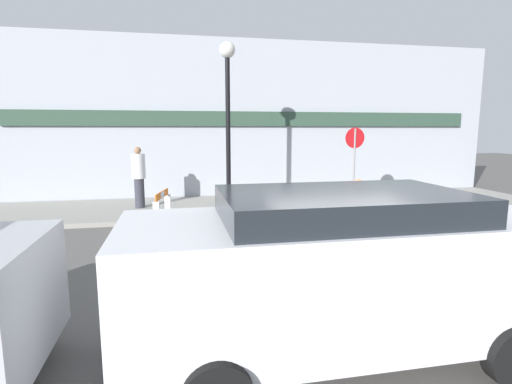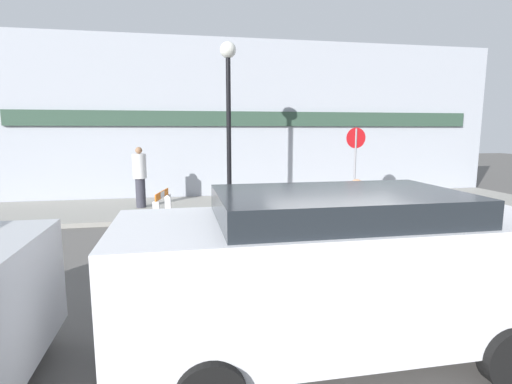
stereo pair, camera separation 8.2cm
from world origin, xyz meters
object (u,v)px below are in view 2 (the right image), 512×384
at_px(streetlamp_post, 229,103).
at_px(parked_car_1, 337,265).
at_px(person_pedestrian, 140,175).
at_px(person_worker, 355,226).
at_px(stop_sign, 355,155).

bearing_deg(streetlamp_post, parked_car_1, -88.22).
relative_size(person_pedestrian, parked_car_1, 0.39).
height_order(person_worker, parked_car_1, parked_car_1).
distance_m(streetlamp_post, person_worker, 5.96).
distance_m(streetlamp_post, parked_car_1, 7.69).
distance_m(stop_sign, parked_car_1, 7.95).
height_order(person_pedestrian, parked_car_1, person_pedestrian).
bearing_deg(stop_sign, person_pedestrian, -13.49).
height_order(streetlamp_post, person_pedestrian, streetlamp_post).
xyz_separation_m(streetlamp_post, person_worker, (1.37, -5.35, -2.25)).
bearing_deg(stop_sign, parked_car_1, 61.95).
distance_m(streetlamp_post, stop_sign, 3.97).
height_order(streetlamp_post, parked_car_1, streetlamp_post).
distance_m(stop_sign, person_pedestrian, 6.39).
bearing_deg(person_worker, person_pedestrian, 10.30).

